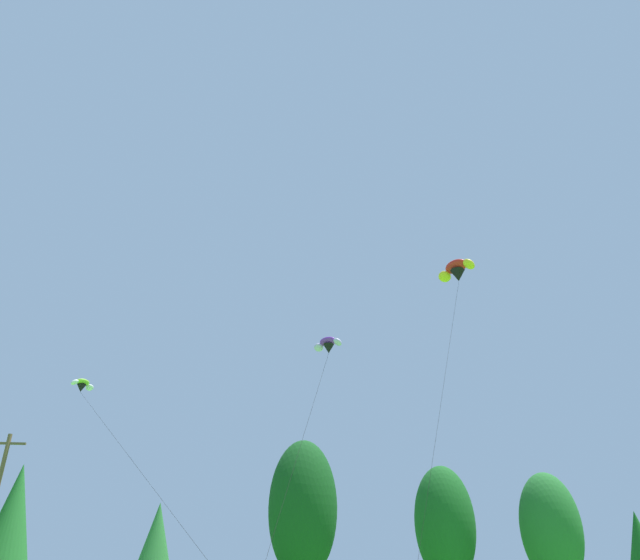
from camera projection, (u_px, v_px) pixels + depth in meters
treeline_tree_c at (11, 520)px, 43.88m from camera, size 4.02×4.02×10.99m
treeline_tree_d at (155, 546)px, 45.71m from camera, size 3.47×3.47×8.49m
treeline_tree_e at (303, 508)px, 45.23m from camera, size 5.31×5.31×12.99m
treeline_tree_f at (445, 524)px, 48.47m from camera, size 4.96×4.96×11.70m
treeline_tree_g at (551, 529)px, 46.47m from camera, size 4.73×4.73×10.84m
parafoil_kite_high_purple at (328, 345)px, 35.28m from camera, size 4.90×8.64×14.32m
parafoil_kite_mid_red_yellow at (457, 271)px, 44.17m from camera, size 8.52×10.15×22.84m
parafoil_kite_far_lime_white at (82, 385)px, 42.24m from camera, size 13.45×18.47×14.26m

